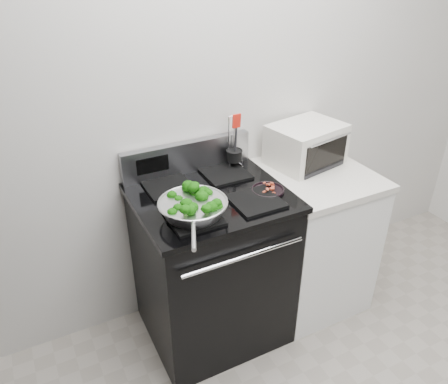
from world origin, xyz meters
TOP-DOWN VIEW (x-y plane):
  - back_wall at (0.00, 1.75)m, footprint 4.00×0.02m
  - gas_range at (-0.30, 1.41)m, footprint 0.79×0.69m
  - counter at (0.39, 1.41)m, footprint 0.62×0.68m
  - skillet at (-0.46, 1.26)m, footprint 0.33×0.51m
  - broccoli_pile at (-0.46, 1.26)m, footprint 0.26×0.26m
  - bacon_plate at (-0.02, 1.31)m, footprint 0.17×0.17m
  - utensil_holder at (-0.04, 1.64)m, footprint 0.11×0.11m
  - toaster_oven at (0.40, 1.56)m, footprint 0.47×0.39m

SIDE VIEW (x-z plane):
  - counter at x=0.39m, z-range 0.00..0.92m
  - gas_range at x=-0.30m, z-range -0.08..1.05m
  - bacon_plate at x=-0.02m, z-range 0.95..0.99m
  - skillet at x=-0.46m, z-range 0.97..1.04m
  - utensil_holder at x=-0.04m, z-range 0.85..1.17m
  - broccoli_pile at x=-0.46m, z-range 0.98..1.07m
  - toaster_oven at x=0.40m, z-range 0.92..1.16m
  - back_wall at x=0.00m, z-range 0.00..2.70m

